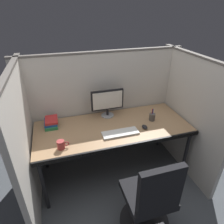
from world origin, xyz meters
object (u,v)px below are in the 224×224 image
object	(u,v)px
keyboard_main	(120,133)
computer_mouse	(145,127)
book_stack	(51,122)
pen_cup	(152,117)
monitor_center	(107,102)
coffee_mug	(61,145)
desk	(113,130)
office_chair	(149,205)

from	to	relation	value
keyboard_main	computer_mouse	size ratio (longest dim) A/B	4.48
computer_mouse	book_stack	bearing A→B (deg)	160.63
book_stack	pen_cup	size ratio (longest dim) A/B	1.36
monitor_center	coffee_mug	world-z (taller)	monitor_center
monitor_center	keyboard_main	size ratio (longest dim) A/B	1.00
monitor_center	coffee_mug	bearing A→B (deg)	-141.31
computer_mouse	coffee_mug	world-z (taller)	coffee_mug
desk	computer_mouse	world-z (taller)	computer_mouse
office_chair	keyboard_main	size ratio (longest dim) A/B	2.27
keyboard_main	coffee_mug	size ratio (longest dim) A/B	3.41
desk	monitor_center	size ratio (longest dim) A/B	4.42
keyboard_main	book_stack	world-z (taller)	book_stack
computer_mouse	coffee_mug	distance (m)	1.01
computer_mouse	pen_cup	distance (m)	0.23
coffee_mug	book_stack	distance (m)	0.49
desk	keyboard_main	xyz separation A→B (m)	(0.03, -0.16, 0.06)
desk	office_chair	world-z (taller)	office_chair
monitor_center	computer_mouse	size ratio (longest dim) A/B	4.48
monitor_center	coffee_mug	xyz separation A→B (m)	(-0.65, -0.52, -0.17)
keyboard_main	pen_cup	bearing A→B (deg)	19.31
book_stack	monitor_center	bearing A→B (deg)	2.96
computer_mouse	keyboard_main	bearing A→B (deg)	-175.00
office_chair	keyboard_main	xyz separation A→B (m)	(-0.06, 0.71, 0.39)
desk	computer_mouse	size ratio (longest dim) A/B	19.79
book_stack	pen_cup	xyz separation A→B (m)	(1.26, -0.24, 0.00)
desk	computer_mouse	xyz separation A→B (m)	(0.36, -0.13, 0.07)
computer_mouse	office_chair	bearing A→B (deg)	-109.93
pen_cup	coffee_mug	bearing A→B (deg)	-168.31
desk	book_stack	world-z (taller)	book_stack
desk	pen_cup	bearing A→B (deg)	1.33
desk	pen_cup	distance (m)	0.54
computer_mouse	pen_cup	bearing A→B (deg)	40.41
desk	book_stack	size ratio (longest dim) A/B	8.30
keyboard_main	book_stack	xyz separation A→B (m)	(-0.77, 0.41, 0.04)
monitor_center	coffee_mug	distance (m)	0.85
computer_mouse	coffee_mug	xyz separation A→B (m)	(-1.00, -0.10, 0.03)
office_chair	pen_cup	size ratio (longest dim) A/B	5.78
coffee_mug	book_stack	bearing A→B (deg)	100.36
monitor_center	keyboard_main	bearing A→B (deg)	-86.23
keyboard_main	office_chair	bearing A→B (deg)	-85.48
office_chair	monitor_center	xyz separation A→B (m)	(-0.09, 1.16, 0.59)
office_chair	keyboard_main	world-z (taller)	office_chair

